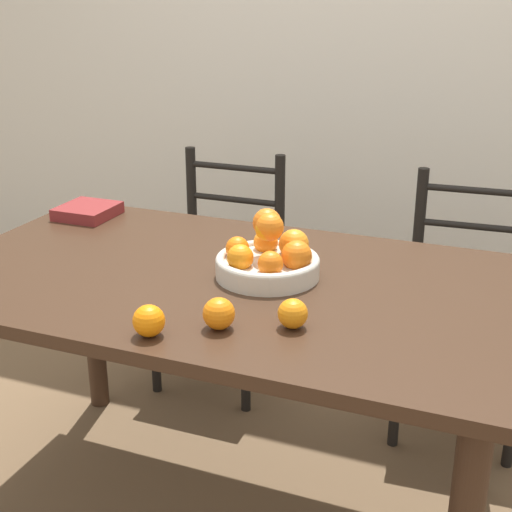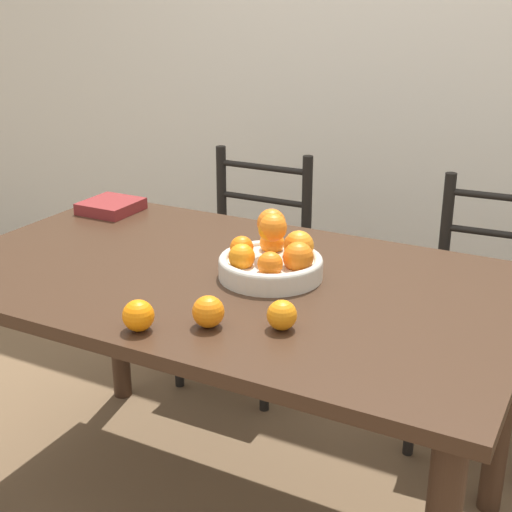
{
  "view_description": "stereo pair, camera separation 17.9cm",
  "coord_description": "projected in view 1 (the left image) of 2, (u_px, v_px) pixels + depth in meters",
  "views": [
    {
      "loc": [
        0.73,
        -1.6,
        1.5
      ],
      "look_at": [
        0.11,
        -0.04,
        0.87
      ],
      "focal_mm": 50.0,
      "sensor_mm": 36.0,
      "label": 1
    },
    {
      "loc": [
        0.89,
        -1.53,
        1.5
      ],
      "look_at": [
        0.11,
        -0.04,
        0.87
      ],
      "focal_mm": 50.0,
      "sensor_mm": 36.0,
      "label": 2
    }
  ],
  "objects": [
    {
      "name": "ground_plane",
      "position": [
        227.0,
        511.0,
        2.17
      ],
      "size": [
        12.0,
        12.0,
        0.0
      ],
      "primitive_type": "plane",
      "color": "brown"
    },
    {
      "name": "fruit_bowl",
      "position": [
        269.0,
        257.0,
        1.88
      ],
      "size": [
        0.28,
        0.28,
        0.18
      ],
      "color": "beige",
      "rests_on": "dining_table"
    },
    {
      "name": "orange_loose_2",
      "position": [
        219.0,
        314.0,
        1.59
      ],
      "size": [
        0.07,
        0.07,
        0.07
      ],
      "color": "orange",
      "rests_on": "dining_table"
    },
    {
      "name": "orange_loose_0",
      "position": [
        293.0,
        314.0,
        1.6
      ],
      "size": [
        0.07,
        0.07,
        0.07
      ],
      "color": "orange",
      "rests_on": "dining_table"
    },
    {
      "name": "dining_table",
      "position": [
        223.0,
        311.0,
        1.94
      ],
      "size": [
        1.56,
        0.92,
        0.78
      ],
      "color": "#382316",
      "rests_on": "ground_plane"
    },
    {
      "name": "orange_loose_1",
      "position": [
        149.0,
        321.0,
        1.56
      ],
      "size": [
        0.07,
        0.07,
        0.07
      ],
      "color": "orange",
      "rests_on": "dining_table"
    },
    {
      "name": "wall_back",
      "position": [
        365.0,
        38.0,
        3.02
      ],
      "size": [
        8.0,
        0.06,
        2.6
      ],
      "color": "silver",
      "rests_on": "ground_plane"
    },
    {
      "name": "book_stack",
      "position": [
        88.0,
        211.0,
        2.38
      ],
      "size": [
        0.17,
        0.18,
        0.04
      ],
      "color": "maroon",
      "rests_on": "dining_table"
    },
    {
      "name": "chair_left",
      "position": [
        222.0,
        273.0,
        2.8
      ],
      "size": [
        0.42,
        0.4,
        0.9
      ],
      "rotation": [
        0.0,
        0.0,
        0.01
      ],
      "color": "black",
      "rests_on": "ground_plane"
    },
    {
      "name": "chair_right",
      "position": [
        465.0,
        310.0,
        2.48
      ],
      "size": [
        0.44,
        0.43,
        0.9
      ],
      "rotation": [
        0.0,
        0.0,
        0.06
      ],
      "color": "black",
      "rests_on": "ground_plane"
    }
  ]
}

